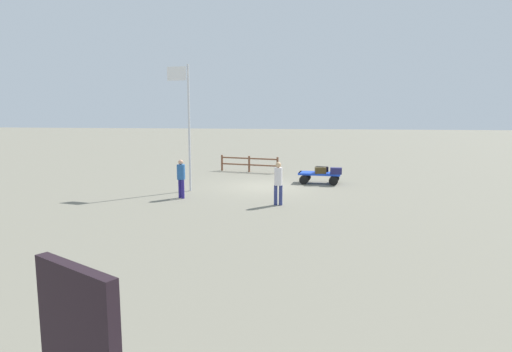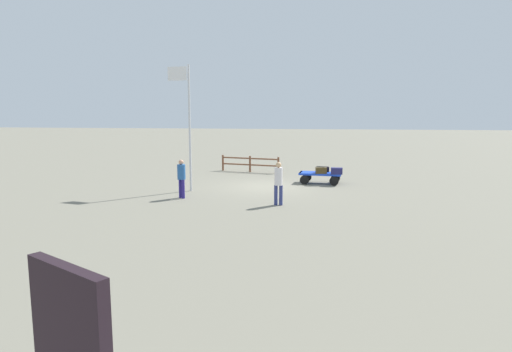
{
  "view_description": "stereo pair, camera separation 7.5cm",
  "coord_description": "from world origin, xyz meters",
  "px_view_note": "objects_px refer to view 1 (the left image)",
  "views": [
    {
      "loc": [
        -2.05,
        21.92,
        3.84
      ],
      "look_at": [
        -0.18,
        6.0,
        1.42
      ],
      "focal_mm": 32.0,
      "sensor_mm": 36.0,
      "label": 1
    },
    {
      "loc": [
        -2.13,
        21.91,
        3.84
      ],
      "look_at": [
        -0.18,
        6.0,
        1.42
      ],
      "focal_mm": 32.0,
      "sensor_mm": 36.0,
      "label": 2
    }
  ],
  "objects_px": {
    "suitcase_tan": "(320,170)",
    "suitcase_navy": "(320,170)",
    "worker_trailing": "(181,176)",
    "flagpole": "(186,116)",
    "luggage_cart": "(319,175)",
    "suitcase_grey": "(323,169)",
    "worker_lead": "(278,181)",
    "suitcase_maroon": "(336,171)"
  },
  "relations": [
    {
      "from": "luggage_cart",
      "to": "suitcase_tan",
      "type": "distance_m",
      "value": 0.3
    },
    {
      "from": "worker_lead",
      "to": "worker_trailing",
      "type": "height_order",
      "value": "worker_lead"
    },
    {
      "from": "luggage_cart",
      "to": "suitcase_grey",
      "type": "xyz_separation_m",
      "value": [
        -0.22,
        -0.38,
        0.27
      ]
    },
    {
      "from": "worker_trailing",
      "to": "suitcase_grey",
      "type": "bearing_deg",
      "value": -141.16
    },
    {
      "from": "suitcase_tan",
      "to": "worker_trailing",
      "type": "distance_m",
      "value": 7.46
    },
    {
      "from": "suitcase_tan",
      "to": "flagpole",
      "type": "height_order",
      "value": "flagpole"
    },
    {
      "from": "suitcase_tan",
      "to": "suitcase_navy",
      "type": "bearing_deg",
      "value": 93.16
    },
    {
      "from": "suitcase_maroon",
      "to": "flagpole",
      "type": "xyz_separation_m",
      "value": [
        6.91,
        2.39,
        2.74
      ]
    },
    {
      "from": "suitcase_grey",
      "to": "luggage_cart",
      "type": "bearing_deg",
      "value": 59.49
    },
    {
      "from": "suitcase_tan",
      "to": "worker_lead",
      "type": "relative_size",
      "value": 0.31
    },
    {
      "from": "flagpole",
      "to": "worker_lead",
      "type": "bearing_deg",
      "value": 148.96
    },
    {
      "from": "suitcase_navy",
      "to": "worker_trailing",
      "type": "distance_m",
      "value": 7.31
    },
    {
      "from": "suitcase_navy",
      "to": "flagpole",
      "type": "bearing_deg",
      "value": 22.14
    },
    {
      "from": "luggage_cart",
      "to": "suitcase_navy",
      "type": "height_order",
      "value": "suitcase_navy"
    },
    {
      "from": "suitcase_tan",
      "to": "suitcase_maroon",
      "type": "relative_size",
      "value": 0.92
    },
    {
      "from": "worker_trailing",
      "to": "suitcase_navy",
      "type": "bearing_deg",
      "value": -144.58
    },
    {
      "from": "suitcase_grey",
      "to": "flagpole",
      "type": "relative_size",
      "value": 0.09
    },
    {
      "from": "suitcase_grey",
      "to": "flagpole",
      "type": "xyz_separation_m",
      "value": [
        6.32,
        3.2,
        2.77
      ]
    },
    {
      "from": "suitcase_navy",
      "to": "worker_lead",
      "type": "height_order",
      "value": "worker_lead"
    },
    {
      "from": "worker_lead",
      "to": "worker_trailing",
      "type": "relative_size",
      "value": 1.04
    },
    {
      "from": "suitcase_grey",
      "to": "suitcase_navy",
      "type": "bearing_deg",
      "value": 76.24
    },
    {
      "from": "flagpole",
      "to": "suitcase_maroon",
      "type": "bearing_deg",
      "value": -160.91
    },
    {
      "from": "suitcase_maroon",
      "to": "flagpole",
      "type": "bearing_deg",
      "value": 19.09
    },
    {
      "from": "suitcase_grey",
      "to": "worker_trailing",
      "type": "height_order",
      "value": "worker_trailing"
    },
    {
      "from": "worker_lead",
      "to": "flagpole",
      "type": "bearing_deg",
      "value": -31.04
    },
    {
      "from": "suitcase_maroon",
      "to": "suitcase_grey",
      "type": "bearing_deg",
      "value": -53.68
    },
    {
      "from": "suitcase_navy",
      "to": "worker_lead",
      "type": "distance_m",
      "value": 5.44
    },
    {
      "from": "suitcase_navy",
      "to": "flagpole",
      "type": "distance_m",
      "value": 7.18
    },
    {
      "from": "worker_lead",
      "to": "worker_trailing",
      "type": "distance_m",
      "value": 4.29
    },
    {
      "from": "flagpole",
      "to": "suitcase_grey",
      "type": "bearing_deg",
      "value": -153.15
    },
    {
      "from": "flagpole",
      "to": "suitcase_tan",
      "type": "bearing_deg",
      "value": -155.73
    },
    {
      "from": "luggage_cart",
      "to": "suitcase_maroon",
      "type": "distance_m",
      "value": 0.97
    },
    {
      "from": "suitcase_tan",
      "to": "worker_lead",
      "type": "height_order",
      "value": "worker_lead"
    },
    {
      "from": "worker_lead",
      "to": "suitcase_navy",
      "type": "bearing_deg",
      "value": -108.95
    },
    {
      "from": "flagpole",
      "to": "suitcase_navy",
      "type": "bearing_deg",
      "value": -157.86
    },
    {
      "from": "suitcase_navy",
      "to": "worker_trailing",
      "type": "xyz_separation_m",
      "value": [
        5.96,
        4.24,
        0.25
      ]
    },
    {
      "from": "suitcase_grey",
      "to": "flagpole",
      "type": "height_order",
      "value": "flagpole"
    },
    {
      "from": "luggage_cart",
      "to": "flagpole",
      "type": "relative_size",
      "value": 0.38
    },
    {
      "from": "suitcase_tan",
      "to": "flagpole",
      "type": "xyz_separation_m",
      "value": [
        6.14,
        2.77,
        2.74
      ]
    },
    {
      "from": "suitcase_grey",
      "to": "suitcase_navy",
      "type": "height_order",
      "value": "suitcase_navy"
    },
    {
      "from": "suitcase_tan",
      "to": "suitcase_grey",
      "type": "distance_m",
      "value": 0.47
    },
    {
      "from": "luggage_cart",
      "to": "suitcase_navy",
      "type": "xyz_separation_m",
      "value": [
        -0.05,
        0.32,
        0.29
      ]
    }
  ]
}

